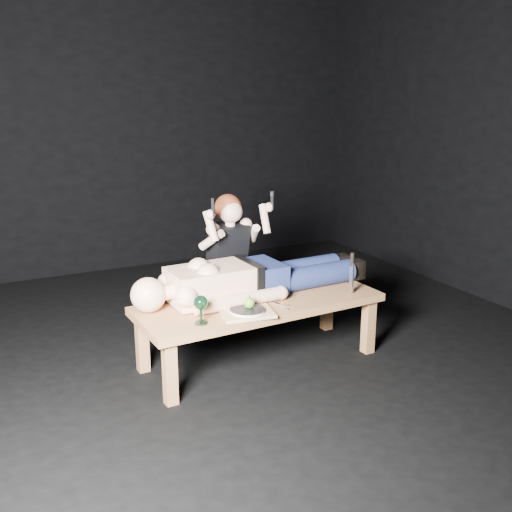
# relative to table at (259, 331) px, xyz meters

# --- Properties ---
(ground) EXTENTS (5.00, 5.00, 0.00)m
(ground) POSITION_rel_table_xyz_m (-0.09, 0.20, -0.23)
(ground) COLOR black
(ground) RESTS_ON ground
(back_wall) EXTENTS (5.00, 0.00, 5.00)m
(back_wall) POSITION_rel_table_xyz_m (-0.09, 2.70, 1.27)
(back_wall) COLOR black
(back_wall) RESTS_ON ground
(table) EXTENTS (1.70, 0.70, 0.45)m
(table) POSITION_rel_table_xyz_m (0.00, 0.00, 0.00)
(table) COLOR #AE744A
(table) RESTS_ON ground
(lying_man) EXTENTS (1.87, 0.64, 0.29)m
(lying_man) POSITION_rel_table_xyz_m (0.05, 0.15, 0.37)
(lying_man) COLOR #FBC29D
(lying_man) RESTS_ON table
(kneeling_woman) EXTENTS (0.67, 0.74, 1.13)m
(kneeling_woman) POSITION_rel_table_xyz_m (0.00, 0.61, 0.34)
(kneeling_woman) COLOR black
(kneeling_woman) RESTS_ON ground
(serving_tray) EXTENTS (0.37, 0.29, 0.02)m
(serving_tray) POSITION_rel_table_xyz_m (-0.19, -0.20, 0.24)
(serving_tray) COLOR tan
(serving_tray) RESTS_ON table
(plate) EXTENTS (0.26, 0.26, 0.02)m
(plate) POSITION_rel_table_xyz_m (-0.19, -0.20, 0.25)
(plate) COLOR white
(plate) RESTS_ON serving_tray
(apple) EXTENTS (0.07, 0.07, 0.07)m
(apple) POSITION_rel_table_xyz_m (-0.17, -0.19, 0.30)
(apple) COLOR #5A8D29
(apple) RESTS_ON plate
(goblet) EXTENTS (0.09, 0.09, 0.18)m
(goblet) POSITION_rel_table_xyz_m (-0.51, -0.21, 0.32)
(goblet) COLOR black
(goblet) RESTS_ON table
(fork_flat) EXTENTS (0.05, 0.18, 0.01)m
(fork_flat) POSITION_rel_table_xyz_m (-0.33, -0.21, 0.23)
(fork_flat) COLOR #B2B2B7
(fork_flat) RESTS_ON table
(knife_flat) EXTENTS (0.03, 0.18, 0.01)m
(knife_flat) POSITION_rel_table_xyz_m (0.08, -0.17, 0.23)
(knife_flat) COLOR #B2B2B7
(knife_flat) RESTS_ON table
(spoon_flat) EXTENTS (0.11, 0.16, 0.01)m
(spoon_flat) POSITION_rel_table_xyz_m (0.08, -0.13, 0.23)
(spoon_flat) COLOR #B2B2B7
(spoon_flat) RESTS_ON table
(carving_knife) EXTENTS (0.04, 0.04, 0.30)m
(carving_knife) POSITION_rel_table_xyz_m (0.64, -0.16, 0.37)
(carving_knife) COLOR #B2B2B7
(carving_knife) RESTS_ON table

